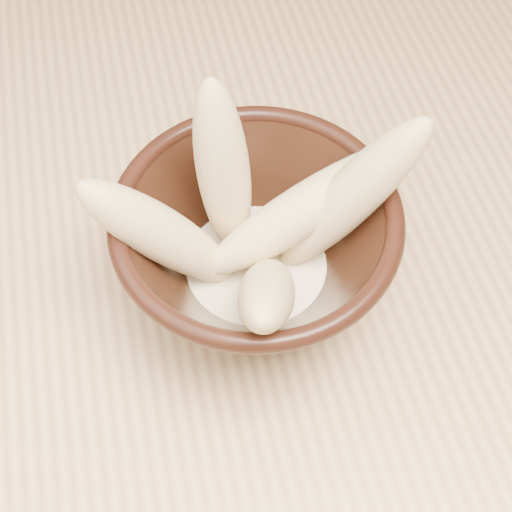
% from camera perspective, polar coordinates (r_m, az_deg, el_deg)
% --- Properties ---
extents(table, '(1.20, 0.80, 0.75)m').
position_cam_1_polar(table, '(0.65, 8.36, -2.19)').
color(table, '#D7B576').
rests_on(table, ground).
extents(bowl, '(0.20, 0.20, 0.11)m').
position_cam_1_polar(bowl, '(0.50, 0.00, 0.57)').
color(bowl, black).
rests_on(bowl, table).
extents(milk_puddle, '(0.11, 0.11, 0.02)m').
position_cam_1_polar(milk_puddle, '(0.52, 0.00, -1.01)').
color(milk_puddle, beige).
rests_on(milk_puddle, bowl).
extents(banana_upright, '(0.05, 0.07, 0.15)m').
position_cam_1_polar(banana_upright, '(0.48, -2.64, 6.80)').
color(banana_upright, '#D8BB80').
rests_on(banana_upright, bowl).
extents(banana_left, '(0.12, 0.06, 0.13)m').
position_cam_1_polar(banana_left, '(0.47, -7.62, 1.75)').
color(banana_left, '#D8BB80').
rests_on(banana_left, bowl).
extents(banana_right, '(0.12, 0.04, 0.15)m').
position_cam_1_polar(banana_right, '(0.48, 7.52, 4.69)').
color(banana_right, '#D8BB80').
rests_on(banana_right, bowl).
extents(banana_across, '(0.17, 0.07, 0.09)m').
position_cam_1_polar(banana_across, '(0.49, 4.10, 3.79)').
color(banana_across, '#D8BB80').
rests_on(banana_across, bowl).
extents(banana_front, '(0.07, 0.12, 0.12)m').
position_cam_1_polar(banana_front, '(0.45, 0.89, -3.02)').
color(banana_front, '#D8BB80').
rests_on(banana_front, bowl).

